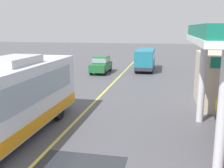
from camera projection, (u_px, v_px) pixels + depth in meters
name	position (u px, v px, depth m)	size (l,w,h in m)	color
ground	(117.00, 79.00, 26.51)	(120.00, 120.00, 0.00)	#4C4C51
lane_divider_stripe	(106.00, 90.00, 21.72)	(0.16, 50.00, 0.01)	#D8CC4C
coach_bus_main	(3.00, 105.00, 11.47)	(2.60, 11.04, 3.69)	silver
minibus_opposing_lane	(145.00, 58.00, 31.44)	(2.04, 6.13, 2.44)	teal
pedestrian_near_pump	(221.00, 107.00, 13.82)	(0.55, 0.22, 1.66)	#33333F
car_trailing_behind_bus	(101.00, 64.00, 29.77)	(1.70, 4.20, 1.82)	#1E602D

